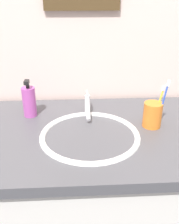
% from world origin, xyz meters
% --- Properties ---
extents(tiled_wall_back, '(2.34, 0.04, 2.40)m').
position_xyz_m(tiled_wall_back, '(0.00, 0.37, 1.20)').
color(tiled_wall_back, beige).
rests_on(tiled_wall_back, ground).
extents(vanity_counter, '(1.14, 0.66, 0.91)m').
position_xyz_m(vanity_counter, '(0.00, 0.00, 0.46)').
color(vanity_counter, silver).
rests_on(vanity_counter, ground).
extents(sink_basin, '(0.40, 0.40, 0.12)m').
position_xyz_m(sink_basin, '(0.01, -0.04, 0.87)').
color(sink_basin, white).
rests_on(sink_basin, vanity_counter).
extents(faucet, '(0.02, 0.16, 0.10)m').
position_xyz_m(faucet, '(0.01, 0.14, 0.96)').
color(faucet, silver).
rests_on(faucet, sink_basin).
extents(toothbrush_cup, '(0.08, 0.08, 0.11)m').
position_xyz_m(toothbrush_cup, '(0.28, 0.02, 0.96)').
color(toothbrush_cup, orange).
rests_on(toothbrush_cup, vanity_counter).
extents(toothbrush_blue, '(0.04, 0.02, 0.20)m').
position_xyz_m(toothbrush_blue, '(0.32, 0.01, 1.03)').
color(toothbrush_blue, blue).
rests_on(toothbrush_blue, toothbrush_cup).
extents(toothbrush_yellow, '(0.05, 0.03, 0.17)m').
position_xyz_m(toothbrush_yellow, '(0.31, 0.04, 1.01)').
color(toothbrush_yellow, yellow).
rests_on(toothbrush_yellow, toothbrush_cup).
extents(soap_dispenser, '(0.06, 0.06, 0.17)m').
position_xyz_m(soap_dispenser, '(-0.25, 0.15, 0.98)').
color(soap_dispenser, '#B24CA5').
rests_on(soap_dispenser, vanity_counter).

